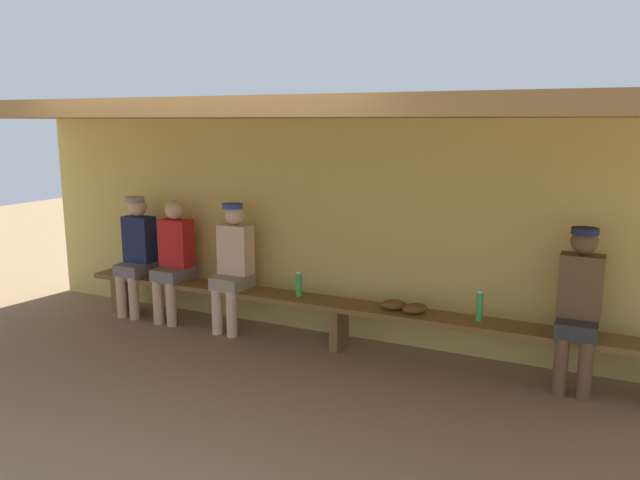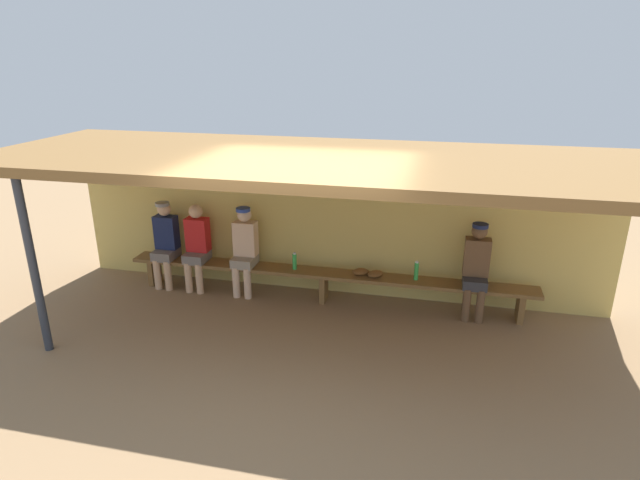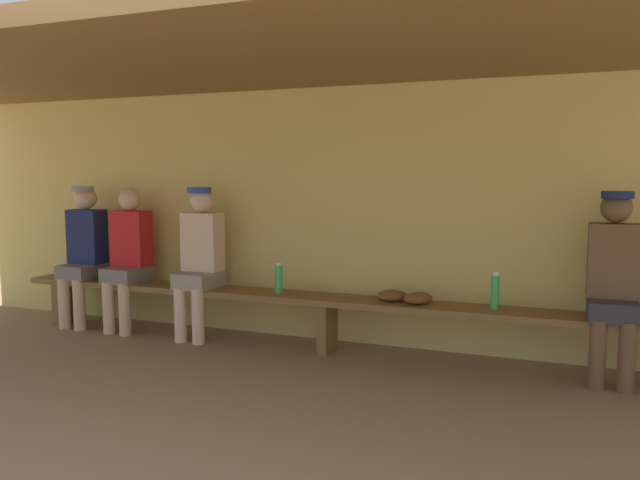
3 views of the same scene
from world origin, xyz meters
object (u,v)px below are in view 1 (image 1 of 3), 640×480
at_px(bench, 339,310).
at_px(player_near_post, 173,256).
at_px(water_bottle_clear, 299,285).
at_px(player_shirtless_tan, 233,261).
at_px(player_with_sunglasses, 579,301).
at_px(player_leftmost, 137,250).
at_px(baseball_glove_dark_brown, 394,305).
at_px(water_bottle_blue, 480,306).
at_px(baseball_glove_tan, 415,308).

distance_m(bench, player_near_post, 2.02).
bearing_deg(water_bottle_clear, player_shirtless_tan, -179.88).
bearing_deg(player_with_sunglasses, water_bottle_clear, 179.96).
height_order(player_leftmost, baseball_glove_dark_brown, player_leftmost).
distance_m(player_shirtless_tan, water_bottle_clear, 0.79).
height_order(player_shirtless_tan, player_leftmost, same).
xyz_separation_m(player_leftmost, water_bottle_blue, (3.83, 0.02, -0.15)).
height_order(water_bottle_clear, baseball_glove_dark_brown, water_bottle_clear).
bearing_deg(player_near_post, player_shirtless_tan, 0.04).
bearing_deg(player_with_sunglasses, baseball_glove_tan, -179.47).
relative_size(player_near_post, baseball_glove_tan, 5.56).
xyz_separation_m(player_near_post, player_leftmost, (-0.52, 0.00, 0.02)).
distance_m(player_shirtless_tan, water_bottle_blue, 2.54).
bearing_deg(baseball_glove_tan, water_bottle_clear, -43.23).
relative_size(player_near_post, baseball_glove_dark_brown, 5.56).
bearing_deg(player_shirtless_tan, water_bottle_clear, 0.12).
relative_size(player_leftmost, water_bottle_clear, 5.20).
distance_m(player_with_sunglasses, player_near_post, 4.10).
distance_m(bench, baseball_glove_dark_brown, 0.55).
height_order(player_leftmost, water_bottle_clear, player_leftmost).
height_order(player_shirtless_tan, player_near_post, player_shirtless_tan).
height_order(water_bottle_clear, water_bottle_blue, water_bottle_blue).
bearing_deg(player_with_sunglasses, water_bottle_blue, 178.58).
bearing_deg(baseball_glove_tan, player_shirtless_tan, -42.91).
distance_m(player_near_post, water_bottle_blue, 3.31).
relative_size(water_bottle_clear, baseball_glove_dark_brown, 1.08).
bearing_deg(baseball_glove_tan, player_near_post, -42.80).
distance_m(bench, water_bottle_blue, 1.34).
height_order(player_near_post, baseball_glove_dark_brown, player_near_post).
bearing_deg(baseball_glove_dark_brown, baseball_glove_tan, 149.54).
bearing_deg(water_bottle_clear, water_bottle_blue, 0.58).
height_order(bench, baseball_glove_dark_brown, baseball_glove_dark_brown).
bearing_deg(player_shirtless_tan, bench, -0.17).
distance_m(water_bottle_clear, water_bottle_blue, 1.77).
relative_size(player_shirtless_tan, baseball_glove_dark_brown, 5.60).
bearing_deg(water_bottle_clear, baseball_glove_dark_brown, 0.77).
bearing_deg(player_leftmost, baseball_glove_dark_brown, 0.28).
bearing_deg(water_bottle_blue, baseball_glove_tan, -176.77).
xyz_separation_m(bench, player_shirtless_tan, (-1.21, 0.00, 0.36)).
bearing_deg(water_bottle_clear, player_leftmost, -179.95).
xyz_separation_m(player_with_sunglasses, baseball_glove_tan, (-1.36, -0.01, -0.24)).
bearing_deg(player_near_post, player_with_sunglasses, 0.01).
relative_size(bench, water_bottle_blue, 21.70).
height_order(player_shirtless_tan, baseball_glove_tan, player_shirtless_tan).
relative_size(player_with_sunglasses, water_bottle_blue, 4.86).
height_order(player_shirtless_tan, water_bottle_blue, player_shirtless_tan).
bearing_deg(water_bottle_blue, player_shirtless_tan, -179.56).
bearing_deg(water_bottle_clear, player_with_sunglasses, -0.04).
xyz_separation_m(player_shirtless_tan, water_bottle_blue, (2.54, 0.02, -0.15)).
relative_size(player_near_post, water_bottle_clear, 5.16).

